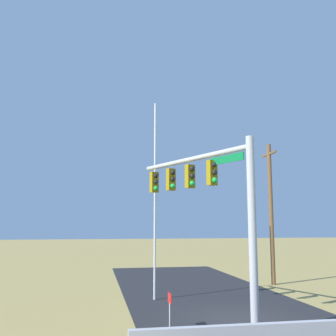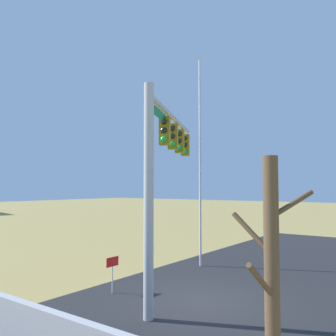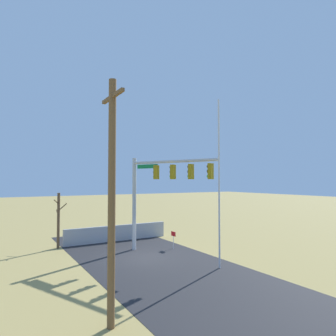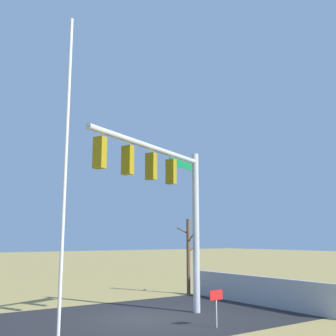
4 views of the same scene
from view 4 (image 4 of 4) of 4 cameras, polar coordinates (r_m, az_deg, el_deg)
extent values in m
plane|color=#9E894C|center=(16.42, -3.54, -20.22)|extent=(160.00, 160.00, 0.00)
cube|color=#232326|center=(14.78, -17.88, -20.95)|extent=(28.00, 8.00, 0.01)
cube|color=#B7B5AD|center=(18.12, 6.67, -19.18)|extent=(6.00, 6.00, 0.01)
cube|color=#A8A8AD|center=(19.65, 12.39, -16.42)|extent=(0.20, 8.59, 1.27)
cylinder|color=#B2B5BA|center=(17.23, 3.93, -8.78)|extent=(0.28, 0.28, 6.55)
cylinder|color=#B2B5BA|center=(14.72, -2.27, 2.89)|extent=(6.21, 2.87, 0.20)
cube|color=#0F7238|center=(16.44, 1.87, 0.53)|extent=(1.66, 0.75, 0.28)
cube|color=#937A0F|center=(15.69, 0.43, -0.52)|extent=(0.36, 0.43, 0.96)
sphere|color=black|center=(15.87, 0.71, 0.47)|extent=(0.22, 0.22, 0.22)
sphere|color=black|center=(15.82, 0.71, -0.60)|extent=(0.22, 0.22, 0.22)
sphere|color=green|center=(15.77, 0.71, -1.67)|extent=(0.22, 0.22, 0.22)
cube|color=#937A0F|center=(14.54, -2.39, 0.23)|extent=(0.36, 0.43, 0.96)
sphere|color=black|center=(14.72, -2.06, 1.29)|extent=(0.22, 0.22, 0.22)
sphere|color=black|center=(14.66, -2.06, 0.14)|extent=(0.22, 0.22, 0.22)
sphere|color=green|center=(14.62, -2.07, -1.02)|extent=(0.22, 0.22, 0.22)
cube|color=#937A0F|center=(13.44, -5.68, 1.10)|extent=(0.36, 0.43, 0.96)
sphere|color=black|center=(13.61, -5.28, 2.24)|extent=(0.22, 0.22, 0.22)
sphere|color=black|center=(13.55, -5.30, 1.00)|extent=(0.22, 0.22, 0.22)
sphere|color=green|center=(13.50, -5.32, -0.25)|extent=(0.22, 0.22, 0.22)
cube|color=#937A0F|center=(12.39, -9.55, 2.13)|extent=(0.36, 0.43, 0.96)
sphere|color=black|center=(12.56, -9.06, 3.35)|extent=(0.22, 0.22, 0.22)
sphere|color=black|center=(12.50, -9.10, 2.01)|extent=(0.22, 0.22, 0.22)
sphere|color=green|center=(12.44, -9.14, 0.66)|extent=(0.22, 0.22, 0.22)
cylinder|color=silver|center=(12.06, -14.21, -0.71)|extent=(0.10, 0.10, 9.63)
cylinder|color=brown|center=(22.82, 2.87, -12.21)|extent=(0.20, 0.20, 4.03)
cylinder|color=brown|center=(23.03, 3.60, -11.04)|extent=(0.78, 0.07, 0.57)
cylinder|color=brown|center=(22.82, 2.05, -8.76)|extent=(0.54, 0.47, 0.39)
cylinder|color=brown|center=(22.56, 3.23, -9.75)|extent=(0.12, 0.61, 0.55)
cylinder|color=silver|center=(14.70, 6.81, -19.62)|extent=(0.04, 0.04, 0.90)
cube|color=red|center=(14.61, 6.76, -17.27)|extent=(0.56, 0.02, 0.32)
camera|label=1|loc=(24.66, 35.82, -6.57)|focal=41.96mm
camera|label=2|loc=(27.08, 8.47, -8.35)|focal=38.32mm
camera|label=3|loc=(24.21, -56.26, -0.71)|focal=31.84mm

